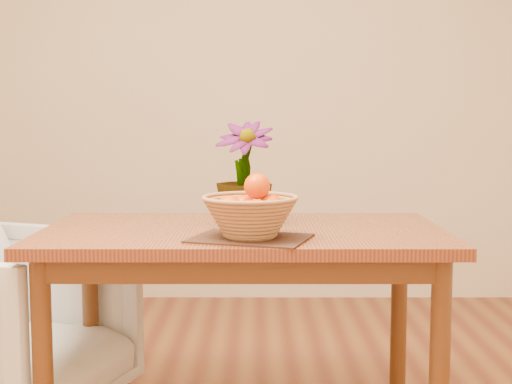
{
  "coord_description": "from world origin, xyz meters",
  "views": [
    {
      "loc": [
        0.05,
        -2.17,
        1.14
      ],
      "look_at": [
        0.05,
        0.1,
        0.9
      ],
      "focal_mm": 50.0,
      "sensor_mm": 36.0,
      "label": 1
    }
  ],
  "objects_px": {
    "wicker_basket": "(250,218)",
    "potted_plant": "(244,173)",
    "table": "(243,253)",
    "armchair": "(6,317)"
  },
  "relations": [
    {
      "from": "wicker_basket",
      "to": "potted_plant",
      "type": "distance_m",
      "value": 0.32
    },
    {
      "from": "table",
      "to": "potted_plant",
      "type": "bearing_deg",
      "value": 88.07
    },
    {
      "from": "potted_plant",
      "to": "armchair",
      "type": "distance_m",
      "value": 1.05
    },
    {
      "from": "wicker_basket",
      "to": "potted_plant",
      "type": "xyz_separation_m",
      "value": [
        -0.03,
        0.3,
        0.12
      ]
    },
    {
      "from": "table",
      "to": "armchair",
      "type": "bearing_deg",
      "value": 171.77
    },
    {
      "from": "table",
      "to": "armchair",
      "type": "height_order",
      "value": "armchair"
    },
    {
      "from": "table",
      "to": "potted_plant",
      "type": "xyz_separation_m",
      "value": [
        0.0,
        0.07,
        0.27
      ]
    },
    {
      "from": "potted_plant",
      "to": "armchair",
      "type": "relative_size",
      "value": 0.48
    },
    {
      "from": "wicker_basket",
      "to": "potted_plant",
      "type": "relative_size",
      "value": 0.83
    },
    {
      "from": "table",
      "to": "wicker_basket",
      "type": "height_order",
      "value": "wicker_basket"
    }
  ]
}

